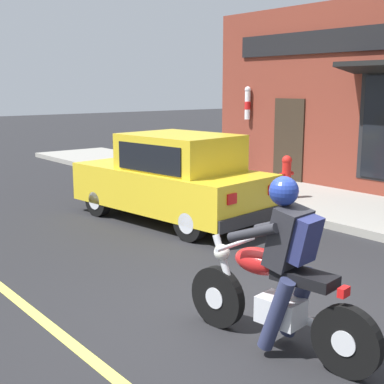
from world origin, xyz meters
name	(u,v)px	position (x,y,z in m)	size (l,w,h in m)	color
ground_plane	(263,319)	(0.00, 0.00, 0.00)	(80.00, 80.00, 0.00)	black
sidewalk_curb	(318,203)	(4.77, 3.00, 0.07)	(2.60, 22.00, 0.14)	gray
motorcycle_with_rider	(279,279)	(-0.37, -0.52, 0.68)	(0.64, 2.01, 1.62)	black
car_hatchback	(173,179)	(1.79, 3.92, 0.77)	(2.06, 3.94, 1.57)	black
fire_hydrant	(286,177)	(4.35, 3.50, 0.57)	(0.36, 0.24, 0.88)	red
trash_bin	(214,156)	(5.06, 6.54, 0.64)	(0.56, 0.56, 0.98)	#514C47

